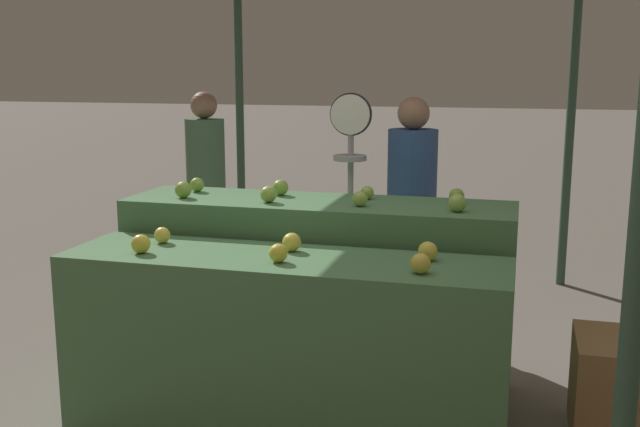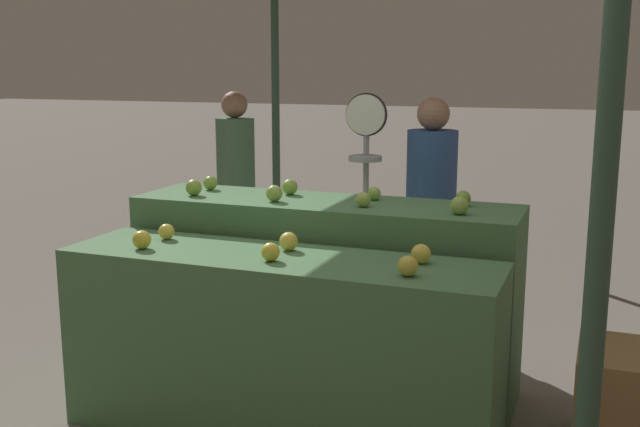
{
  "view_description": "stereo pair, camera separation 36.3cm",
  "coord_description": "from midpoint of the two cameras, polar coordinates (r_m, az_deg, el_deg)",
  "views": [
    {
      "loc": [
        1.03,
        -3.14,
        1.73
      ],
      "look_at": [
        0.09,
        0.3,
        1.03
      ],
      "focal_mm": 42.0,
      "sensor_mm": 36.0,
      "label": 1
    },
    {
      "loc": [
        1.38,
        -3.03,
        1.73
      ],
      "look_at": [
        0.09,
        0.3,
        1.03
      ],
      "focal_mm": 42.0,
      "sensor_mm": 36.0,
      "label": 2
    }
  ],
  "objects": [
    {
      "name": "produce_scale",
      "position": [
        4.5,
        5.8,
        3.46
      ],
      "size": [
        0.26,
        0.2,
        1.59
      ],
      "color": "#99999E",
      "rests_on": "ground_plane"
    },
    {
      "name": "apple_back_0",
      "position": [
        4.12,
        -7.13,
        1.95
      ],
      "size": [
        0.09,
        0.09,
        0.09
      ],
      "primitive_type": "sphere",
      "color": "#84AD3D",
      "rests_on": "display_counter_back"
    },
    {
      "name": "apple_back_6",
      "position": [
        3.97,
        6.76,
        1.49
      ],
      "size": [
        0.07,
        0.07,
        0.07
      ],
      "primitive_type": "sphere",
      "color": "#8EB247",
      "rests_on": "display_counter_back"
    },
    {
      "name": "apple_back_3",
      "position": [
        3.66,
        13.39,
        0.57
      ],
      "size": [
        0.09,
        0.09,
        0.09
      ],
      "primitive_type": "sphere",
      "color": "#8EB247",
      "rests_on": "display_counter_back"
    },
    {
      "name": "apple_front_4",
      "position": [
        3.51,
        0.54,
        -2.17
      ],
      "size": [
        0.09,
        0.09,
        0.09
      ],
      "primitive_type": "sphere",
      "color": "yellow",
      "rests_on": "display_counter_front"
    },
    {
      "name": "apple_back_4",
      "position": [
        4.31,
        -5.99,
        2.31
      ],
      "size": [
        0.08,
        0.08,
        0.08
      ],
      "primitive_type": "sphere",
      "color": "#84AD3D",
      "rests_on": "display_counter_back"
    },
    {
      "name": "apple_back_7",
      "position": [
        3.88,
        13.51,
        1.09
      ],
      "size": [
        0.08,
        0.08,
        0.08
      ],
      "primitive_type": "sphere",
      "color": "#7AA338",
      "rests_on": "display_counter_back"
    },
    {
      "name": "apple_front_0",
      "position": [
        3.6,
        -10.65,
        -2.01
      ],
      "size": [
        0.09,
        0.09,
        0.09
      ],
      "primitive_type": "sphere",
      "color": "gold",
      "rests_on": "display_counter_front"
    },
    {
      "name": "apple_front_2",
      "position": [
        3.13,
        10.04,
        -4.0
      ],
      "size": [
        0.09,
        0.09,
        0.09
      ],
      "primitive_type": "sphere",
      "color": "gold",
      "rests_on": "display_counter_front"
    },
    {
      "name": "wooden_crate_side",
      "position": [
        3.81,
        25.32,
        -13.02
      ],
      "size": [
        0.49,
        0.49,
        0.49
      ],
      "primitive_type": "cube",
      "color": "#9E7547",
      "rests_on": "ground_plane"
    },
    {
      "name": "display_counter_front",
      "position": [
        3.56,
        -0.24,
        -10.21
      ],
      "size": [
        2.05,
        0.55,
        0.88
      ],
      "primitive_type": "cube",
      "color": "#4C7A4C",
      "rests_on": "ground_plane"
    },
    {
      "name": "apple_back_2",
      "position": [
        3.77,
        6.07,
        1.04
      ],
      "size": [
        0.08,
        0.08,
        0.08
      ],
      "primitive_type": "sphere",
      "color": "#8EB247",
      "rests_on": "display_counter_back"
    },
    {
      "name": "apple_front_1",
      "position": [
        3.32,
        -0.67,
        -2.99
      ],
      "size": [
        0.08,
        0.08,
        0.08
      ],
      "primitive_type": "sphere",
      "color": "gold",
      "rests_on": "display_counter_front"
    },
    {
      "name": "person_vendor_at_scale",
      "position": [
        4.81,
        10.6,
        0.9
      ],
      "size": [
        0.33,
        0.33,
        1.55
      ],
      "rotation": [
        0.0,
        0.0,
        3.19
      ],
      "color": "#2D2D38",
      "rests_on": "ground_plane"
    },
    {
      "name": "apple_back_1",
      "position": [
        3.9,
        -0.85,
        1.52
      ],
      "size": [
        0.09,
        0.09,
        0.09
      ],
      "primitive_type": "sphere",
      "color": "#8EB247",
      "rests_on": "display_counter_back"
    },
    {
      "name": "apple_back_5",
      "position": [
        4.12,
        0.21,
        2.02
      ],
      "size": [
        0.09,
        0.09,
        0.09
      ],
      "primitive_type": "sphere",
      "color": "#84AD3D",
      "rests_on": "display_counter_back"
    },
    {
      "name": "display_counter_back",
      "position": [
        4.06,
        2.86,
        -6.3
      ],
      "size": [
        2.05,
        0.55,
        1.04
      ],
      "primitive_type": "cube",
      "color": "#4C7A4C",
      "rests_on": "ground_plane"
    },
    {
      "name": "apple_front_5",
      "position": [
        3.34,
        10.81,
        -3.08
      ],
      "size": [
        0.09,
        0.09,
        0.09
      ],
      "primitive_type": "sphere",
      "color": "yellow",
      "rests_on": "display_counter_front"
    },
    {
      "name": "apple_front_3",
      "position": [
        3.78,
        -8.95,
        -1.41
      ],
      "size": [
        0.08,
        0.08,
        0.08
      ],
      "primitive_type": "sphere",
      "color": "yellow",
      "rests_on": "display_counter_front"
    },
    {
      "name": "person_customer_left",
      "position": [
        5.87,
        -4.67,
        2.95
      ],
      "size": [
        0.39,
        0.39,
        1.55
      ],
      "rotation": [
        0.0,
        0.0,
        3.53
      ],
      "color": "#2D2D38",
      "rests_on": "ground_plane"
    }
  ]
}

